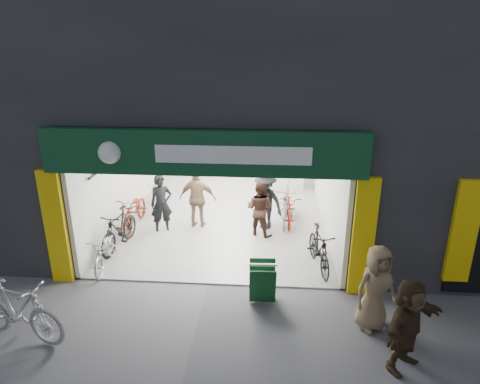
# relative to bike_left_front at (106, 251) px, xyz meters

# --- Properties ---
(ground) EXTENTS (60.00, 60.00, 0.00)m
(ground) POSITION_rel_bike_left_front_xyz_m (2.50, -0.60, -0.43)
(ground) COLOR #56565B
(ground) RESTS_ON ground
(building) EXTENTS (17.00, 10.27, 8.00)m
(building) POSITION_rel_bike_left_front_xyz_m (3.41, 4.39, 3.89)
(building) COLOR #232326
(building) RESTS_ON ground
(bike_left_front) EXTENTS (0.72, 1.68, 0.86)m
(bike_left_front) POSITION_rel_bike_left_front_xyz_m (0.00, 0.00, 0.00)
(bike_left_front) COLOR #B4B4B9
(bike_left_front) RESTS_ON ground
(bike_left_midfront) EXTENTS (0.79, 1.82, 1.06)m
(bike_left_midfront) POSITION_rel_bike_left_front_xyz_m (0.00, 0.96, 0.10)
(bike_left_midfront) COLOR black
(bike_left_midfront) RESTS_ON ground
(bike_left_midback) EXTENTS (0.67, 1.89, 0.99)m
(bike_left_midback) POSITION_rel_bike_left_front_xyz_m (0.00, 2.27, 0.07)
(bike_left_midback) COLOR maroon
(bike_left_midback) RESTS_ON ground
(bike_left_back) EXTENTS (0.73, 1.67, 0.97)m
(bike_left_back) POSITION_rel_bike_left_front_xyz_m (0.26, 3.67, 0.06)
(bike_left_back) COLOR silver
(bike_left_back) RESTS_ON ground
(bike_right_front) EXTENTS (0.76, 1.77, 1.03)m
(bike_right_front) POSITION_rel_bike_left_front_xyz_m (5.00, 0.29, 0.09)
(bike_right_front) COLOR black
(bike_right_front) RESTS_ON ground
(bike_right_mid) EXTENTS (0.63, 1.78, 0.93)m
(bike_right_mid) POSITION_rel_bike_left_front_xyz_m (4.40, 2.93, 0.04)
(bike_right_mid) COLOR maroon
(bike_right_mid) RESTS_ON ground
(bike_right_back) EXTENTS (0.75, 2.02, 1.18)m
(bike_right_back) POSITION_rel_bike_left_front_xyz_m (4.30, 2.90, 0.16)
(bike_right_back) COLOR #A5A5A9
(bike_right_back) RESTS_ON ground
(parked_bike) EXTENTS (2.06, 1.06, 1.19)m
(parked_bike) POSITION_rel_bike_left_front_xyz_m (-0.60, -2.59, 0.17)
(parked_bike) COLOR #A9A9AE
(parked_bike) RESTS_ON ground
(customer_a) EXTENTS (0.71, 0.60, 1.65)m
(customer_a) POSITION_rel_bike_left_front_xyz_m (0.85, 2.03, 0.40)
(customer_a) COLOR black
(customer_a) RESTS_ON ground
(customer_b) EXTENTS (0.94, 0.85, 1.57)m
(customer_b) POSITION_rel_bike_left_front_xyz_m (3.56, 1.99, 0.36)
(customer_b) COLOR #361F18
(customer_b) RESTS_ON ground
(customer_c) EXTENTS (1.25, 1.09, 1.68)m
(customer_c) POSITION_rel_bike_left_front_xyz_m (3.70, 2.40, 0.41)
(customer_c) COLOR black
(customer_c) RESTS_ON ground
(customer_d) EXTENTS (1.07, 0.50, 1.78)m
(customer_d) POSITION_rel_bike_left_front_xyz_m (1.81, 2.37, 0.46)
(customer_d) COLOR #916E54
(customer_d) RESTS_ON ground
(pedestrian_near) EXTENTS (0.97, 0.82, 1.68)m
(pedestrian_near) POSITION_rel_bike_left_front_xyz_m (5.80, -1.79, 0.41)
(pedestrian_near) COLOR olive
(pedestrian_near) RESTS_ON ground
(pedestrian_far) EXTENTS (1.41, 1.42, 1.64)m
(pedestrian_far) POSITION_rel_bike_left_front_xyz_m (6.08, -2.81, 0.39)
(pedestrian_far) COLOR #39291A
(pedestrian_far) RESTS_ON ground
(sandwich_board) EXTENTS (0.57, 0.58, 0.83)m
(sandwich_board) POSITION_rel_bike_left_front_xyz_m (3.72, -1.10, 0.03)
(sandwich_board) COLOR #0F3F1B
(sandwich_board) RESTS_ON ground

